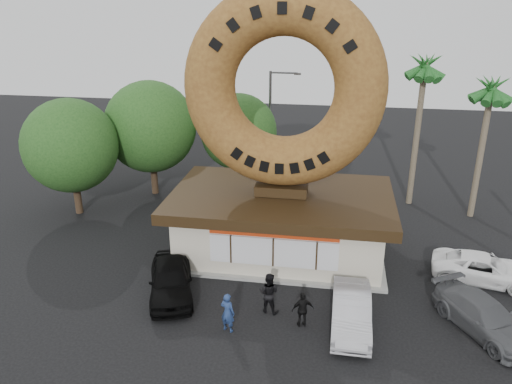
{
  "coord_description": "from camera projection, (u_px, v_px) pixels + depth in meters",
  "views": [
    {
      "loc": [
        2.56,
        -17.38,
        12.56
      ],
      "look_at": [
        -0.98,
        4.0,
        4.08
      ],
      "focal_mm": 35.0,
      "sensor_mm": 36.0,
      "label": 1
    }
  ],
  "objects": [
    {
      "name": "car_grey",
      "position": [
        484.0,
        316.0,
        19.9
      ],
      "size": [
        3.98,
        4.96,
        1.35
      ],
      "primitive_type": "imported",
      "rotation": [
        0.0,
        0.0,
        0.53
      ],
      "color": "#57595C",
      "rests_on": "ground"
    },
    {
      "name": "tree_far",
      "position": [
        70.0,
        146.0,
        29.6
      ],
      "size": [
        5.6,
        5.6,
        7.14
      ],
      "color": "#473321",
      "rests_on": "ground"
    },
    {
      "name": "car_black",
      "position": [
        171.0,
        279.0,
        22.3
      ],
      "size": [
        3.24,
        4.97,
        1.57
      ],
      "primitive_type": "imported",
      "rotation": [
        0.0,
        0.0,
        0.33
      ],
      "color": "black",
      "rests_on": "ground"
    },
    {
      "name": "car_white",
      "position": [
        484.0,
        268.0,
        23.47
      ],
      "size": [
        5.0,
        3.01,
        1.3
      ],
      "primitive_type": "imported",
      "rotation": [
        0.0,
        0.0,
        1.38
      ],
      "color": "white",
      "rests_on": "ground"
    },
    {
      "name": "palm_far",
      "position": [
        491.0,
        94.0,
        28.01
      ],
      "size": [
        2.6,
        2.6,
        8.75
      ],
      "color": "#726651",
      "rests_on": "ground"
    },
    {
      "name": "street_lamp",
      "position": [
        272.0,
        123.0,
        34.28
      ],
      "size": [
        2.11,
        0.2,
        8.0
      ],
      "color": "#59595E",
      "rests_on": "ground"
    },
    {
      "name": "palm_near",
      "position": [
        424.0,
        72.0,
        29.58
      ],
      "size": [
        2.6,
        2.6,
        9.75
      ],
      "color": "#726651",
      "rests_on": "ground"
    },
    {
      "name": "person_right",
      "position": [
        303.0,
        309.0,
        20.15
      ],
      "size": [
        0.99,
        0.67,
        1.57
      ],
      "primitive_type": "imported",
      "rotation": [
        0.0,
        0.0,
        3.49
      ],
      "color": "black",
      "rests_on": "ground"
    },
    {
      "name": "tree_west",
      "position": [
        150.0,
        127.0,
        32.63
      ],
      "size": [
        6.0,
        6.0,
        7.65
      ],
      "color": "#473321",
      "rests_on": "ground"
    },
    {
      "name": "tree_mid",
      "position": [
        239.0,
        132.0,
        33.85
      ],
      "size": [
        5.2,
        5.2,
        6.63
      ],
      "color": "#473321",
      "rests_on": "ground"
    },
    {
      "name": "giant_donut",
      "position": [
        284.0,
        88.0,
        23.32
      ],
      "size": [
        9.56,
        2.44,
        9.56
      ],
      "primitive_type": "torus",
      "rotation": [
        1.57,
        0.0,
        0.0
      ],
      "color": "olive",
      "rests_on": "donut_shop"
    },
    {
      "name": "car_silver",
      "position": [
        351.0,
        311.0,
        20.16
      ],
      "size": [
        1.54,
        4.38,
        1.44
      ],
      "primitive_type": "imported",
      "rotation": [
        0.0,
        0.0,
        -0.0
      ],
      "color": "#B7B6BC",
      "rests_on": "ground"
    },
    {
      "name": "person_left",
      "position": [
        228.0,
        312.0,
        19.85
      ],
      "size": [
        0.72,
        0.6,
        1.7
      ],
      "primitive_type": "imported",
      "rotation": [
        0.0,
        0.0,
        2.79
      ],
      "color": "navy",
      "rests_on": "ground"
    },
    {
      "name": "ground",
      "position": [
        264.0,
        318.0,
        20.93
      ],
      "size": [
        90.0,
        90.0,
        0.0
      ],
      "primitive_type": "plane",
      "color": "black",
      "rests_on": "ground"
    },
    {
      "name": "person_center",
      "position": [
        269.0,
        293.0,
        21.05
      ],
      "size": [
        1.01,
        0.86,
        1.83
      ],
      "primitive_type": "imported",
      "rotation": [
        0.0,
        0.0,
        2.93
      ],
      "color": "black",
      "rests_on": "ground"
    },
    {
      "name": "donut_shop",
      "position": [
        281.0,
        221.0,
        25.78
      ],
      "size": [
        11.2,
        7.2,
        3.8
      ],
      "color": "beige",
      "rests_on": "ground"
    }
  ]
}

